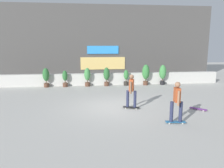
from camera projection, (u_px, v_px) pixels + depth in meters
name	position (u px, v px, depth m)	size (l,w,h in m)	color
ground_plane	(115.00, 107.00, 10.88)	(48.00, 48.00, 0.00)	#B2AFA8
planter_wall	(105.00, 79.00, 16.65)	(18.00, 0.40, 0.90)	beige
building_backdrop	(102.00, 42.00, 20.04)	(20.00, 2.08, 6.50)	#4C4947
potted_plant_0	(46.00, 76.00, 15.66)	(0.47, 0.47, 1.41)	brown
potted_plant_1	(65.00, 78.00, 15.84)	(0.37, 0.37, 1.21)	brown
potted_plant_2	(87.00, 76.00, 15.99)	(0.46, 0.46, 1.38)	brown
potted_plant_3	(107.00, 75.00, 16.15)	(0.46, 0.46, 1.40)	brown
potted_plant_4	(126.00, 77.00, 16.35)	(0.37, 0.37, 1.20)	#2D2823
potted_plant_5	(146.00, 73.00, 16.46)	(0.55, 0.55, 1.58)	brown
potted_plant_6	(163.00, 73.00, 16.62)	(0.53, 0.53, 1.54)	black
skater_far_left	(177.00, 101.00, 8.47)	(0.82, 0.55, 1.70)	#266699
skater_far_right	(131.00, 90.00, 10.44)	(0.82, 0.53, 1.70)	black
skateboard_near_camera	(198.00, 109.00, 10.36)	(0.72, 0.69, 0.08)	#72338C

